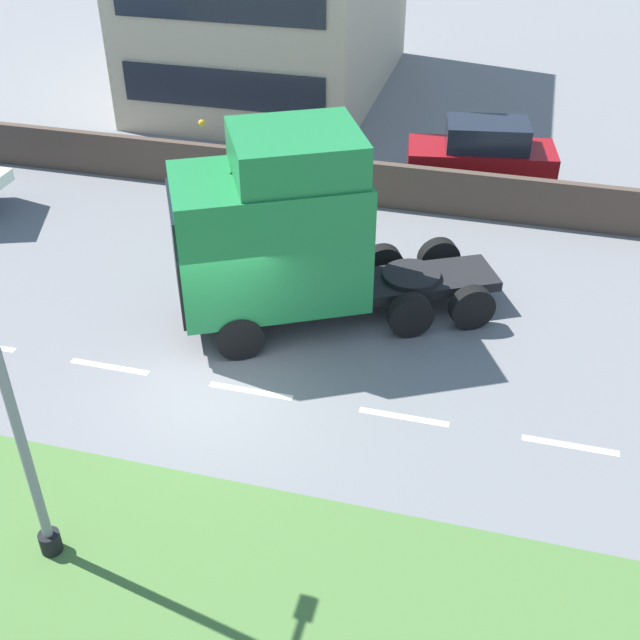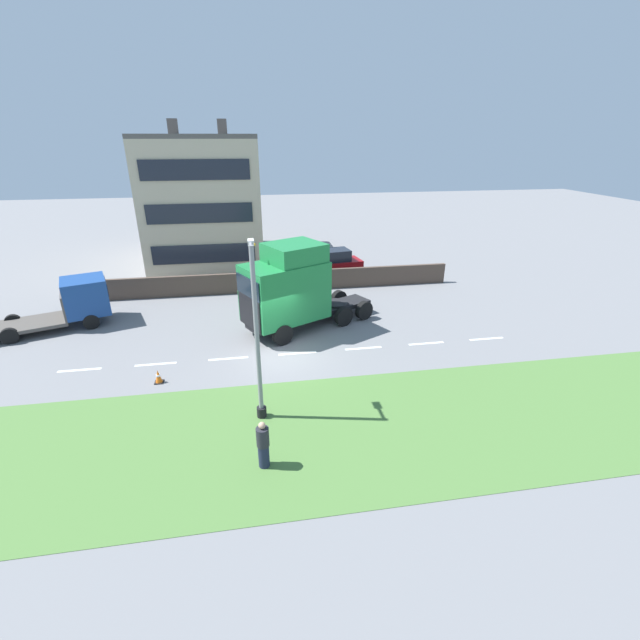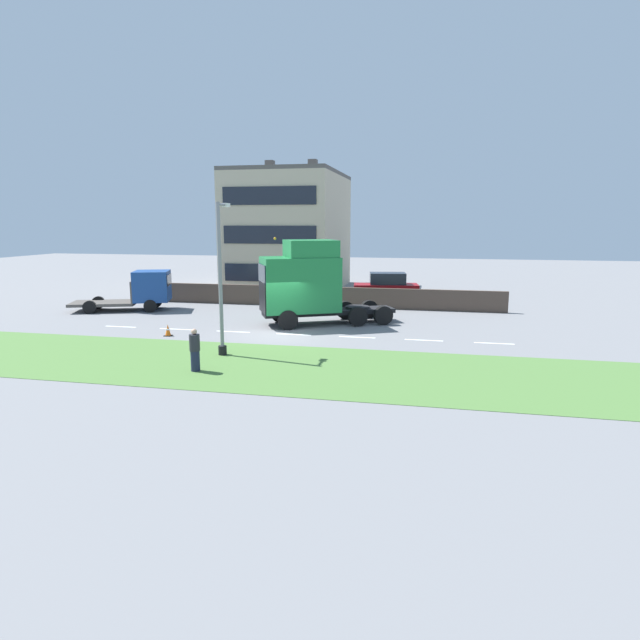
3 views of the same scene
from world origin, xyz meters
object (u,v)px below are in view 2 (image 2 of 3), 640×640
at_px(pedestrian, 263,445).
at_px(parked_car, 331,266).
at_px(lamp_post, 257,345).
at_px(traffic_cone_lead, 158,376).
at_px(flatbed_truck, 75,301).
at_px(lorry_cab, 290,289).

bearing_deg(pedestrian, parked_car, -17.04).
relative_size(lamp_post, pedestrian, 3.88).
relative_size(parked_car, traffic_cone_lead, 7.77).
height_order(flatbed_truck, traffic_cone_lead, flatbed_truck).
distance_m(lamp_post, pedestrian, 3.36).
distance_m(lorry_cab, flatbed_truck, 11.59).
height_order(lorry_cab, traffic_cone_lead, lorry_cab).
distance_m(flatbed_truck, pedestrian, 15.72).
xyz_separation_m(lorry_cab, flatbed_truck, (2.71, 11.23, -0.98)).
bearing_deg(lorry_cab, lamp_post, 138.92).
distance_m(lorry_cab, parked_car, 8.95).
relative_size(lorry_cab, parked_car, 1.64).
xyz_separation_m(parked_car, pedestrian, (-17.98, 5.51, -0.26)).
distance_m(pedestrian, traffic_cone_lead, 6.98).
distance_m(lamp_post, traffic_cone_lead, 5.71).
bearing_deg(lorry_cab, flatbed_truck, 49.48).
bearing_deg(lorry_cab, pedestrian, 142.44).
bearing_deg(lamp_post, parked_car, -19.67).
height_order(flatbed_truck, lamp_post, lamp_post).
height_order(lorry_cab, pedestrian, lorry_cab).
relative_size(parked_car, lamp_post, 0.71).
bearing_deg(traffic_cone_lead, flatbed_truck, 37.17).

